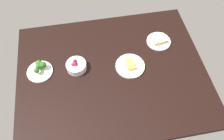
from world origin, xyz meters
TOP-DOWN VIEW (x-y plane):
  - dining_table at (0.00, 0.00)cm, footprint 126.22×100.08cm
  - plate_sandwich at (-38.11, -19.42)cm, footprint 17.34×17.34cm
  - plate_cheese at (-12.82, -1.82)cm, footprint 19.83×19.83cm
  - plate_broccoli at (47.18, -8.71)cm, footprint 17.09×17.09cm
  - bowl_berries at (22.99, -6.94)cm, footprint 13.60×13.60cm

SIDE VIEW (x-z plane):
  - dining_table at x=0.00cm, z-range 0.00..4.00cm
  - plate_cheese at x=-12.82cm, z-range 2.94..7.42cm
  - plate_sandwich at x=-38.11cm, z-range 3.27..7.57cm
  - plate_broccoli at x=47.18cm, z-range 2.64..10.09cm
  - bowl_berries at x=22.99cm, z-range 3.46..10.52cm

